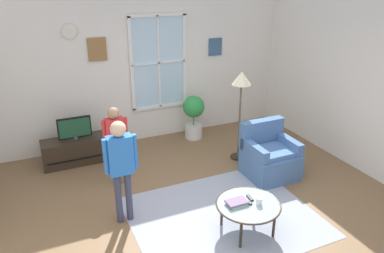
{
  "coord_description": "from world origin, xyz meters",
  "views": [
    {
      "loc": [
        -1.92,
        -3.79,
        3.1
      ],
      "look_at": [
        -0.02,
        0.47,
        1.15
      ],
      "focal_mm": 35.02,
      "sensor_mm": 36.0,
      "label": 1
    }
  ],
  "objects_px": {
    "book_stack": "(237,203)",
    "remote_near_cup": "(247,202)",
    "cup": "(259,201)",
    "armchair": "(269,157)",
    "potted_plant_by_window": "(194,114)",
    "person_blue_shirt": "(121,161)",
    "coffee_table": "(248,206)",
    "remote_near_books": "(250,198)",
    "person_red_shirt": "(115,137)",
    "tv_stand": "(77,150)",
    "floor_lamp": "(241,87)",
    "television": "(74,128)"
  },
  "relations": [
    {
      "from": "coffee_table",
      "to": "floor_lamp",
      "type": "relative_size",
      "value": 0.52
    },
    {
      "from": "coffee_table",
      "to": "person_blue_shirt",
      "type": "relative_size",
      "value": 0.57
    },
    {
      "from": "potted_plant_by_window",
      "to": "remote_near_cup",
      "type": "bearing_deg",
      "value": -101.24
    },
    {
      "from": "tv_stand",
      "to": "book_stack",
      "type": "relative_size",
      "value": 4.44
    },
    {
      "from": "person_red_shirt",
      "to": "tv_stand",
      "type": "bearing_deg",
      "value": 115.49
    },
    {
      "from": "remote_near_cup",
      "to": "potted_plant_by_window",
      "type": "distance_m",
      "value": 2.95
    },
    {
      "from": "cup",
      "to": "person_red_shirt",
      "type": "relative_size",
      "value": 0.07
    },
    {
      "from": "tv_stand",
      "to": "armchair",
      "type": "xyz_separation_m",
      "value": [
        2.76,
        -1.71,
        0.1
      ]
    },
    {
      "from": "armchair",
      "to": "coffee_table",
      "type": "distance_m",
      "value": 1.53
    },
    {
      "from": "tv_stand",
      "to": "floor_lamp",
      "type": "xyz_separation_m",
      "value": [
        2.62,
        -0.99,
        1.09
      ]
    },
    {
      "from": "armchair",
      "to": "person_blue_shirt",
      "type": "height_order",
      "value": "person_blue_shirt"
    },
    {
      "from": "book_stack",
      "to": "remote_near_cup",
      "type": "relative_size",
      "value": 1.86
    },
    {
      "from": "potted_plant_by_window",
      "to": "person_red_shirt",
      "type": "bearing_deg",
      "value": -148.16
    },
    {
      "from": "remote_near_books",
      "to": "person_blue_shirt",
      "type": "relative_size",
      "value": 0.1
    },
    {
      "from": "book_stack",
      "to": "person_blue_shirt",
      "type": "bearing_deg",
      "value": 146.89
    },
    {
      "from": "tv_stand",
      "to": "remote_near_cup",
      "type": "height_order",
      "value": "tv_stand"
    },
    {
      "from": "person_red_shirt",
      "to": "coffee_table",
      "type": "bearing_deg",
      "value": -56.21
    },
    {
      "from": "person_red_shirt",
      "to": "potted_plant_by_window",
      "type": "relative_size",
      "value": 1.46
    },
    {
      "from": "armchair",
      "to": "book_stack",
      "type": "height_order",
      "value": "armchair"
    },
    {
      "from": "floor_lamp",
      "to": "potted_plant_by_window",
      "type": "bearing_deg",
      "value": 108.12
    },
    {
      "from": "tv_stand",
      "to": "book_stack",
      "type": "distance_m",
      "value": 3.17
    },
    {
      "from": "book_stack",
      "to": "potted_plant_by_window",
      "type": "distance_m",
      "value": 2.96
    },
    {
      "from": "television",
      "to": "armchair",
      "type": "xyz_separation_m",
      "value": [
        2.76,
        -1.71,
        -0.32
      ]
    },
    {
      "from": "book_stack",
      "to": "remote_near_cup",
      "type": "xyz_separation_m",
      "value": [
        0.14,
        -0.02,
        -0.02
      ]
    },
    {
      "from": "armchair",
      "to": "potted_plant_by_window",
      "type": "xyz_separation_m",
      "value": [
        -0.5,
        1.83,
        0.18
      ]
    },
    {
      "from": "coffee_table",
      "to": "person_red_shirt",
      "type": "distance_m",
      "value": 2.22
    },
    {
      "from": "person_red_shirt",
      "to": "floor_lamp",
      "type": "relative_size",
      "value": 0.81
    },
    {
      "from": "person_blue_shirt",
      "to": "person_red_shirt",
      "type": "bearing_deg",
      "value": 80.88
    },
    {
      "from": "cup",
      "to": "person_blue_shirt",
      "type": "height_order",
      "value": "person_blue_shirt"
    },
    {
      "from": "tv_stand",
      "to": "coffee_table",
      "type": "xyz_separation_m",
      "value": [
        1.69,
        -2.81,
        0.16
      ]
    },
    {
      "from": "remote_near_cup",
      "to": "person_blue_shirt",
      "type": "bearing_deg",
      "value": 149.04
    },
    {
      "from": "coffee_table",
      "to": "remote_near_books",
      "type": "distance_m",
      "value": 0.13
    },
    {
      "from": "remote_near_cup",
      "to": "potted_plant_by_window",
      "type": "xyz_separation_m",
      "value": [
        0.57,
        2.89,
        0.09
      ]
    },
    {
      "from": "television",
      "to": "person_red_shirt",
      "type": "distance_m",
      "value": 1.11
    },
    {
      "from": "coffee_table",
      "to": "remote_near_cup",
      "type": "relative_size",
      "value": 5.85
    },
    {
      "from": "book_stack",
      "to": "cup",
      "type": "bearing_deg",
      "value": -22.98
    },
    {
      "from": "armchair",
      "to": "remote_near_books",
      "type": "relative_size",
      "value": 6.21
    },
    {
      "from": "cup",
      "to": "person_blue_shirt",
      "type": "bearing_deg",
      "value": 148.51
    },
    {
      "from": "television",
      "to": "book_stack",
      "type": "height_order",
      "value": "television"
    },
    {
      "from": "book_stack",
      "to": "cup",
      "type": "xyz_separation_m",
      "value": [
        0.26,
        -0.11,
        0.02
      ]
    },
    {
      "from": "television",
      "to": "remote_near_cup",
      "type": "distance_m",
      "value": 3.25
    },
    {
      "from": "armchair",
      "to": "potted_plant_by_window",
      "type": "height_order",
      "value": "armchair"
    },
    {
      "from": "coffee_table",
      "to": "floor_lamp",
      "type": "xyz_separation_m",
      "value": [
        0.94,
        1.81,
        0.93
      ]
    },
    {
      "from": "television",
      "to": "person_red_shirt",
      "type": "xyz_separation_m",
      "value": [
        0.47,
        -0.99,
        0.15
      ]
    },
    {
      "from": "television",
      "to": "cup",
      "type": "height_order",
      "value": "television"
    },
    {
      "from": "tv_stand",
      "to": "person_blue_shirt",
      "type": "distance_m",
      "value": 2.09
    },
    {
      "from": "remote_near_books",
      "to": "book_stack",
      "type": "bearing_deg",
      "value": -168.1
    },
    {
      "from": "tv_stand",
      "to": "cup",
      "type": "xyz_separation_m",
      "value": [
        1.81,
        -2.87,
        0.23
      ]
    },
    {
      "from": "cup",
      "to": "person_red_shirt",
      "type": "bearing_deg",
      "value": 125.43
    },
    {
      "from": "person_red_shirt",
      "to": "cup",
      "type": "bearing_deg",
      "value": -54.57
    }
  ]
}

